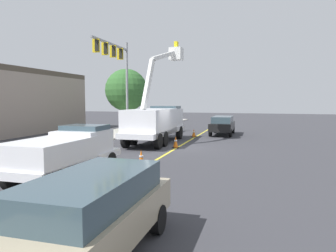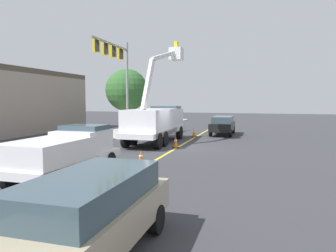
{
  "view_description": "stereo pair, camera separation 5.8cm",
  "coord_description": "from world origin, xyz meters",
  "px_view_note": "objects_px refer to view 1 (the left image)",
  "views": [
    {
      "loc": [
        -19.76,
        -6.06,
        3.12
      ],
      "look_at": [
        0.27,
        0.76,
        1.4
      ],
      "focal_mm": 33.4,
      "sensor_mm": 36.0,
      "label": 1
    },
    {
      "loc": [
        -19.74,
        -6.11,
        3.12
      ],
      "look_at": [
        0.27,
        0.76,
        1.4
      ],
      "focal_mm": 33.4,
      "sensor_mm": 36.0,
      "label": 2
    }
  ],
  "objects_px": {
    "passing_minivan": "(222,124)",
    "traffic_signal_mast": "(117,65)",
    "service_pickup_truck": "(66,152)",
    "trailing_sedan": "(90,213)",
    "traffic_cone_trailing": "(194,133)",
    "traffic_cone_leading": "(76,191)",
    "utility_bucket_truck": "(156,121)",
    "traffic_cone_mid_front": "(141,158)",
    "traffic_cone_mid_rear": "(176,142)"
  },
  "relations": [
    {
      "from": "passing_minivan",
      "to": "traffic_signal_mast",
      "type": "distance_m",
      "value": 10.78
    },
    {
      "from": "service_pickup_truck",
      "to": "passing_minivan",
      "type": "xyz_separation_m",
      "value": [
        18.34,
        -3.28,
        -0.15
      ]
    },
    {
      "from": "passing_minivan",
      "to": "traffic_signal_mast",
      "type": "xyz_separation_m",
      "value": [
        -4.22,
        8.46,
        5.18
      ]
    },
    {
      "from": "trailing_sedan",
      "to": "traffic_cone_trailing",
      "type": "bearing_deg",
      "value": 8.68
    },
    {
      "from": "traffic_cone_trailing",
      "to": "trailing_sedan",
      "type": "bearing_deg",
      "value": -171.32
    },
    {
      "from": "passing_minivan",
      "to": "service_pickup_truck",
      "type": "bearing_deg",
      "value": 169.87
    },
    {
      "from": "service_pickup_truck",
      "to": "traffic_cone_trailing",
      "type": "distance_m",
      "value": 15.84
    },
    {
      "from": "traffic_cone_leading",
      "to": "traffic_cone_trailing",
      "type": "relative_size",
      "value": 0.97
    },
    {
      "from": "service_pickup_truck",
      "to": "traffic_signal_mast",
      "type": "height_order",
      "value": "traffic_signal_mast"
    },
    {
      "from": "utility_bucket_truck",
      "to": "traffic_cone_mid_front",
      "type": "xyz_separation_m",
      "value": [
        -8.18,
        -2.37,
        -1.22
      ]
    },
    {
      "from": "trailing_sedan",
      "to": "traffic_cone_leading",
      "type": "bearing_deg",
      "value": 39.52
    },
    {
      "from": "traffic_cone_mid_front",
      "to": "service_pickup_truck",
      "type": "bearing_deg",
      "value": 149.84
    },
    {
      "from": "traffic_cone_leading",
      "to": "passing_minivan",
      "type": "bearing_deg",
      "value": -3.49
    },
    {
      "from": "trailing_sedan",
      "to": "traffic_cone_trailing",
      "type": "distance_m",
      "value": 21.17
    },
    {
      "from": "traffic_signal_mast",
      "to": "utility_bucket_truck",
      "type": "bearing_deg",
      "value": -120.74
    },
    {
      "from": "traffic_cone_leading",
      "to": "traffic_signal_mast",
      "type": "distance_m",
      "value": 18.79
    },
    {
      "from": "service_pickup_truck",
      "to": "passing_minivan",
      "type": "distance_m",
      "value": 18.63
    },
    {
      "from": "traffic_signal_mast",
      "to": "passing_minivan",
      "type": "bearing_deg",
      "value": -63.49
    },
    {
      "from": "service_pickup_truck",
      "to": "trailing_sedan",
      "type": "height_order",
      "value": "service_pickup_truck"
    },
    {
      "from": "traffic_cone_trailing",
      "to": "traffic_signal_mast",
      "type": "xyz_separation_m",
      "value": [
        -1.65,
        6.42,
        5.8
      ]
    },
    {
      "from": "passing_minivan",
      "to": "traffic_signal_mast",
      "type": "bearing_deg",
      "value": 116.51
    },
    {
      "from": "service_pickup_truck",
      "to": "traffic_cone_trailing",
      "type": "height_order",
      "value": "service_pickup_truck"
    },
    {
      "from": "service_pickup_truck",
      "to": "traffic_cone_mid_rear",
      "type": "bearing_deg",
      "value": -9.7
    },
    {
      "from": "passing_minivan",
      "to": "traffic_cone_mid_rear",
      "type": "relative_size",
      "value": 6.32
    },
    {
      "from": "trailing_sedan",
      "to": "traffic_cone_trailing",
      "type": "xyz_separation_m",
      "value": [
        20.91,
        3.19,
        -0.62
      ]
    },
    {
      "from": "trailing_sedan",
      "to": "traffic_cone_leading",
      "type": "height_order",
      "value": "trailing_sedan"
    },
    {
      "from": "traffic_signal_mast",
      "to": "traffic_cone_mid_front",
      "type": "bearing_deg",
      "value": -147.32
    },
    {
      "from": "traffic_cone_mid_rear",
      "to": "service_pickup_truck",
      "type": "bearing_deg",
      "value": 170.3
    },
    {
      "from": "passing_minivan",
      "to": "trailing_sedan",
      "type": "distance_m",
      "value": 23.51
    },
    {
      "from": "service_pickup_truck",
      "to": "traffic_cone_trailing",
      "type": "xyz_separation_m",
      "value": [
        15.77,
        -1.23,
        -0.76
      ]
    },
    {
      "from": "traffic_signal_mast",
      "to": "traffic_cone_leading",
      "type": "bearing_deg",
      "value": -156.22
    },
    {
      "from": "utility_bucket_truck",
      "to": "traffic_signal_mast",
      "type": "xyz_separation_m",
      "value": [
        2.77,
        4.65,
        4.53
      ]
    },
    {
      "from": "traffic_cone_leading",
      "to": "traffic_cone_mid_rear",
      "type": "xyz_separation_m",
      "value": [
        11.61,
        0.42,
        0.03
      ]
    },
    {
      "from": "passing_minivan",
      "to": "traffic_cone_mid_rear",
      "type": "xyz_separation_m",
      "value": [
        -8.97,
        1.68,
        -0.59
      ]
    },
    {
      "from": "traffic_cone_trailing",
      "to": "utility_bucket_truck",
      "type": "bearing_deg",
      "value": 158.27
    },
    {
      "from": "trailing_sedan",
      "to": "traffic_cone_leading",
      "type": "xyz_separation_m",
      "value": [
        2.91,
        2.4,
        -0.63
      ]
    },
    {
      "from": "trailing_sedan",
      "to": "traffic_cone_mid_front",
      "type": "distance_m",
      "value": 8.72
    },
    {
      "from": "trailing_sedan",
      "to": "traffic_signal_mast",
      "type": "relative_size",
      "value": 0.58
    },
    {
      "from": "utility_bucket_truck",
      "to": "passing_minivan",
      "type": "height_order",
      "value": "utility_bucket_truck"
    },
    {
      "from": "trailing_sedan",
      "to": "service_pickup_truck",
      "type": "bearing_deg",
      "value": 40.71
    },
    {
      "from": "passing_minivan",
      "to": "traffic_signal_mast",
      "type": "relative_size",
      "value": 0.58
    },
    {
      "from": "passing_minivan",
      "to": "traffic_cone_mid_rear",
      "type": "height_order",
      "value": "passing_minivan"
    },
    {
      "from": "traffic_cone_mid_front",
      "to": "traffic_cone_leading",
      "type": "bearing_deg",
      "value": -178.07
    },
    {
      "from": "trailing_sedan",
      "to": "traffic_cone_trailing",
      "type": "relative_size",
      "value": 6.77
    },
    {
      "from": "service_pickup_truck",
      "to": "traffic_cone_mid_front",
      "type": "bearing_deg",
      "value": -30.16
    },
    {
      "from": "traffic_cone_mid_front",
      "to": "traffic_cone_mid_rear",
      "type": "relative_size",
      "value": 1.06
    },
    {
      "from": "utility_bucket_truck",
      "to": "trailing_sedan",
      "type": "relative_size",
      "value": 1.7
    },
    {
      "from": "passing_minivan",
      "to": "traffic_cone_mid_front",
      "type": "relative_size",
      "value": 5.94
    },
    {
      "from": "passing_minivan",
      "to": "traffic_cone_leading",
      "type": "distance_m",
      "value": 20.62
    },
    {
      "from": "utility_bucket_truck",
      "to": "traffic_cone_leading",
      "type": "bearing_deg",
      "value": -169.36
    }
  ]
}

